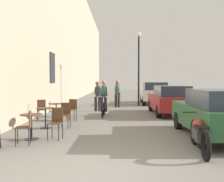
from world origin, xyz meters
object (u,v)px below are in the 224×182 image
cafe_table_mid (45,113)px  pedestrian_mid (117,92)px  cafe_chair_mid_toward_street (65,113)px  parked_car_third (154,93)px  parked_motorcycle (199,134)px  parked_car_nearest (216,113)px  parked_car_second (170,100)px  cafe_chair_near_toward_street (26,125)px  pedestrian_near (97,94)px  cafe_chair_near_toward_wall (56,121)px  cafe_table_far (56,108)px  cafe_chair_far_toward_wall (42,108)px  cafe_chair_far_toward_street (72,108)px  pedestrian_far (118,91)px  cyclist_on_bicycle (104,99)px  cafe_table_near (31,121)px  street_lamp (139,59)px

cafe_table_mid → pedestrian_mid: bearing=71.1°
cafe_table_mid → cafe_chair_mid_toward_street: bearing=6.3°
parked_car_third → parked_motorcycle: 13.10m
parked_car_nearest → parked_car_second: bearing=92.9°
cafe_chair_near_toward_street → parked_car_nearest: 5.34m
pedestrian_mid → cafe_chair_near_toward_street: bearing=-103.6°
cafe_chair_mid_toward_street → pedestrian_mid: (1.85, 7.33, 0.43)m
pedestrian_near → parked_motorcycle: pedestrian_near is taller
cafe_chair_near_toward_wall → cafe_table_far: cafe_chair_near_toward_wall is taller
cafe_chair_far_toward_wall → pedestrian_mid: bearing=61.0°
cafe_table_far → pedestrian_near: (1.48, 3.50, 0.40)m
cafe_table_mid → cafe_chair_far_toward_street: 1.96m
cafe_chair_far_toward_street → cafe_chair_far_toward_wall: bearing=-173.3°
cafe_table_far → parked_car_third: bearing=57.7°
cafe_chair_near_toward_street → cafe_chair_far_toward_wall: (-0.79, 4.15, 0.00)m
cafe_chair_far_toward_wall → pedestrian_near: size_ratio=0.54×
pedestrian_far → parked_motorcycle: (1.93, -12.16, -0.58)m
cyclist_on_bicycle → parked_car_third: (3.34, 6.84, -0.00)m
pedestrian_mid → pedestrian_far: bearing=89.1°
parked_car_second → parked_car_nearest: bearing=-87.1°
cafe_table_near → cafe_chair_near_toward_wall: size_ratio=0.81×
street_lamp → parked_car_second: bearing=-75.7°
cafe_chair_far_toward_wall → cyclist_on_bicycle: 2.98m
parked_car_nearest → cafe_chair_mid_toward_street: bearing=161.7°
cafe_chair_far_toward_wall → parked_car_nearest: size_ratio=0.22×
cafe_chair_mid_toward_street → parked_car_nearest: (4.73, -1.56, 0.22)m
pedestrian_near → parked_motorcycle: bearing=-69.7°
cafe_chair_mid_toward_street → pedestrian_far: pedestrian_far is taller
cafe_chair_mid_toward_street → parked_car_third: (4.54, 10.04, 0.29)m
cafe_chair_far_toward_wall → cafe_chair_near_toward_wall: bearing=-67.6°
parked_motorcycle → cafe_chair_mid_toward_street: bearing=141.5°
cafe_table_far → pedestrian_mid: size_ratio=0.43×
cafe_table_mid → cafe_chair_far_toward_wall: bearing=110.3°
cafe_chair_mid_toward_street → street_lamp: (3.28, 8.41, 2.59)m
parked_car_nearest → parked_car_second: (-0.27, 5.35, 0.00)m
cafe_table_near → cafe_chair_far_toward_wall: size_ratio=0.81×
cafe_chair_far_toward_street → street_lamp: size_ratio=0.18×
cafe_chair_far_toward_street → cafe_chair_far_toward_wall: size_ratio=1.00×
cafe_chair_far_toward_wall → pedestrian_mid: (3.16, 5.70, 0.43)m
street_lamp → parked_car_third: bearing=52.1°
parked_car_third → parked_car_nearest: bearing=-89.1°
parked_car_third → pedestrian_mid: bearing=-134.9°
cafe_chair_far_toward_street → cafe_table_mid: bearing=-108.7°
cafe_chair_near_toward_street → cafe_chair_far_toward_street: size_ratio=1.00×
cafe_chair_far_toward_street → parked_motorcycle: cafe_chair_far_toward_street is taller
cafe_table_mid → cafe_table_far: same height
cafe_table_mid → pedestrian_mid: 7.84m
cafe_chair_far_toward_wall → pedestrian_near: (2.07, 3.57, 0.41)m
cafe_chair_mid_toward_street → parked_car_third: size_ratio=0.20×
cyclist_on_bicycle → pedestrian_far: size_ratio=1.01×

